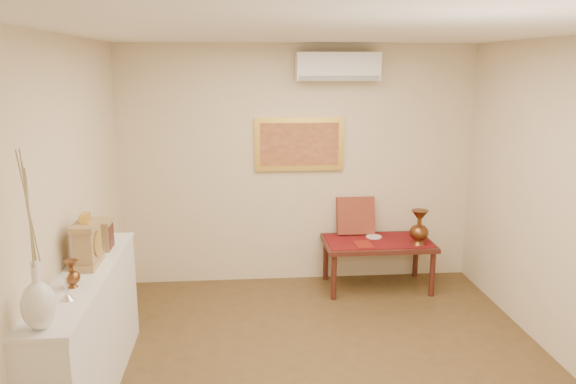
{
  "coord_description": "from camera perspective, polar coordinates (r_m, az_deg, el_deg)",
  "views": [
    {
      "loc": [
        -0.67,
        -3.99,
        2.48
      ],
      "look_at": [
        -0.22,
        1.15,
        1.3
      ],
      "focal_mm": 35.0,
      "sensor_mm": 36.0,
      "label": 1
    }
  ],
  "objects": [
    {
      "name": "display_ledge",
      "position": [
        4.6,
        -19.58,
        -13.48
      ],
      "size": [
        0.37,
        2.02,
        0.98
      ],
      "color": "white",
      "rests_on": "floor"
    },
    {
      "name": "brass_urn_small",
      "position": [
        4.14,
        -21.13,
        -7.43
      ],
      "size": [
        0.11,
        0.11,
        0.25
      ],
      "primitive_type": null,
      "color": "brown",
      "rests_on": "display_ledge"
    },
    {
      "name": "wall_left",
      "position": [
        4.35,
        -22.66,
        -3.15
      ],
      "size": [
        0.02,
        4.5,
        2.7
      ],
      "primitive_type": "cube",
      "color": "beige",
      "rests_on": "ground"
    },
    {
      "name": "mantel_clock",
      "position": [
        4.51,
        -19.7,
        -4.95
      ],
      "size": [
        0.17,
        0.36,
        0.41
      ],
      "color": "#A68655",
      "rests_on": "display_ledge"
    },
    {
      "name": "cushion",
      "position": [
        6.51,
        6.87,
        -2.38
      ],
      "size": [
        0.43,
        0.19,
        0.44
      ],
      "primitive_type": "cube",
      "rotation": [
        -0.21,
        0.0,
        0.0
      ],
      "color": "maroon",
      "rests_on": "table_cloth"
    },
    {
      "name": "wooden_chest",
      "position": [
        4.87,
        -18.37,
        -4.16
      ],
      "size": [
        0.16,
        0.21,
        0.24
      ],
      "color": "#A68655",
      "rests_on": "display_ledge"
    },
    {
      "name": "brass_urn_tall",
      "position": [
        6.24,
        13.2,
        -3.15
      ],
      "size": [
        0.21,
        0.21,
        0.46
      ],
      "primitive_type": null,
      "color": "brown",
      "rests_on": "table_cloth"
    },
    {
      "name": "painting",
      "position": [
        6.31,
        1.16,
        4.89
      ],
      "size": [
        1.0,
        0.06,
        0.6
      ],
      "color": "gold",
      "rests_on": "wall_back"
    },
    {
      "name": "menu",
      "position": [
        6.17,
        7.67,
        -5.3
      ],
      "size": [
        0.19,
        0.26,
        0.01
      ],
      "primitive_type": "cube",
      "rotation": [
        0.0,
        0.0,
        0.04
      ],
      "color": "maroon",
      "rests_on": "table_cloth"
    },
    {
      "name": "table_cloth",
      "position": [
        6.36,
        9.11,
        -4.89
      ],
      "size": [
        1.14,
        0.59,
        0.01
      ],
      "primitive_type": "cube",
      "color": "maroon",
      "rests_on": "low_table"
    },
    {
      "name": "white_vase",
      "position": [
        3.45,
        -24.56,
        -4.73
      ],
      "size": [
        0.2,
        0.2,
        1.04
      ],
      "primitive_type": null,
      "color": "white",
      "rests_on": "display_ledge"
    },
    {
      "name": "ac_unit",
      "position": [
        6.2,
        5.07,
        12.57
      ],
      "size": [
        0.9,
        0.25,
        0.3
      ],
      "color": "white",
      "rests_on": "wall_back"
    },
    {
      "name": "plate",
      "position": [
        6.45,
        8.71,
        -4.52
      ],
      "size": [
        0.18,
        0.18,
        0.01
      ],
      "primitive_type": "cylinder",
      "color": "white",
      "rests_on": "table_cloth"
    },
    {
      "name": "floor",
      "position": [
        4.74,
        4.07,
        -18.66
      ],
      "size": [
        4.5,
        4.5,
        0.0
      ],
      "primitive_type": "plane",
      "color": "brown",
      "rests_on": "ground"
    },
    {
      "name": "low_table",
      "position": [
        6.38,
        9.09,
        -5.49
      ],
      "size": [
        1.2,
        0.7,
        0.55
      ],
      "color": "#4A1D16",
      "rests_on": "floor"
    },
    {
      "name": "ceiling",
      "position": [
        4.05,
        4.7,
        16.0
      ],
      "size": [
        4.5,
        4.5,
        0.0
      ],
      "primitive_type": "plane",
      "rotation": [
        3.14,
        0.0,
        0.0
      ],
      "color": "white",
      "rests_on": "ground"
    },
    {
      "name": "candlestick",
      "position": [
        3.95,
        -21.6,
        -8.93
      ],
      "size": [
        0.09,
        0.09,
        0.18
      ],
      "primitive_type": null,
      "color": "silver",
      "rests_on": "display_ledge"
    },
    {
      "name": "wall_back",
      "position": [
        6.37,
        1.12,
        2.69
      ],
      "size": [
        4.0,
        0.02,
        2.7
      ],
      "primitive_type": "cube",
      "color": "beige",
      "rests_on": "ground"
    }
  ]
}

